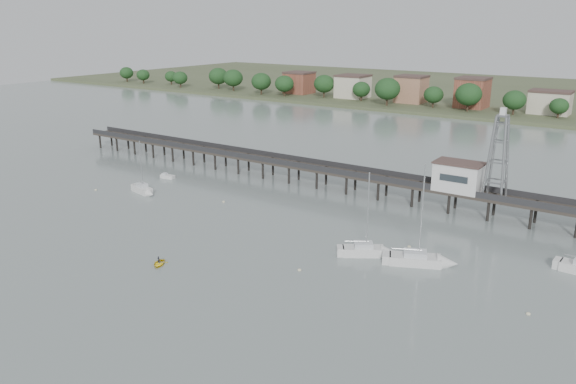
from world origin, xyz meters
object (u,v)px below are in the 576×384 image
white_tender (167,177)px  sailboat_c (372,251)px  lattice_tower (498,157)px  pier (336,172)px  yellow_dinghy (159,265)px  sailboat_d (427,261)px  sailboat_b (145,191)px

white_tender → sailboat_c: bearing=-22.3°
lattice_tower → sailboat_c: 30.40m
pier → sailboat_c: sailboat_c is taller
pier → yellow_dinghy: size_ratio=52.28×
pier → sailboat_d: sailboat_d is taller
pier → white_tender: pier is taller
pier → sailboat_d: 39.03m
sailboat_c → white_tender: 57.90m
sailboat_d → yellow_dinghy: size_ratio=5.48×
pier → yellow_dinghy: bearing=-92.5°
lattice_tower → yellow_dinghy: (-33.55, -46.97, -11.10)m
lattice_tower → sailboat_d: bearing=-94.6°
pier → sailboat_c: size_ratio=11.17×
pier → lattice_tower: 32.34m
yellow_dinghy → pier: bearing=58.7°
pier → sailboat_d: (29.43, -25.44, -3.16)m
lattice_tower → sailboat_c: lattice_tower is taller
pier → white_tender: (-34.98, -13.63, -3.41)m
sailboat_b → sailboat_c: bearing=10.0°
pier → lattice_tower: (31.50, 0.00, 7.31)m
sailboat_d → sailboat_b: sailboat_d is taller
sailboat_d → yellow_dinghy: (-31.48, -21.54, -0.63)m
sailboat_d → yellow_dinghy: sailboat_d is taller
lattice_tower → sailboat_b: bearing=-158.3°
lattice_tower → sailboat_d: lattice_tower is taller
lattice_tower → sailboat_c: (-10.08, -26.71, -10.46)m
sailboat_b → white_tender: 11.89m
pier → sailboat_b: sailboat_b is taller
sailboat_c → sailboat_b: size_ratio=1.19×
lattice_tower → yellow_dinghy: size_ratio=5.40×
lattice_tower → white_tender: 68.70m
pier → lattice_tower: size_ratio=9.68×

